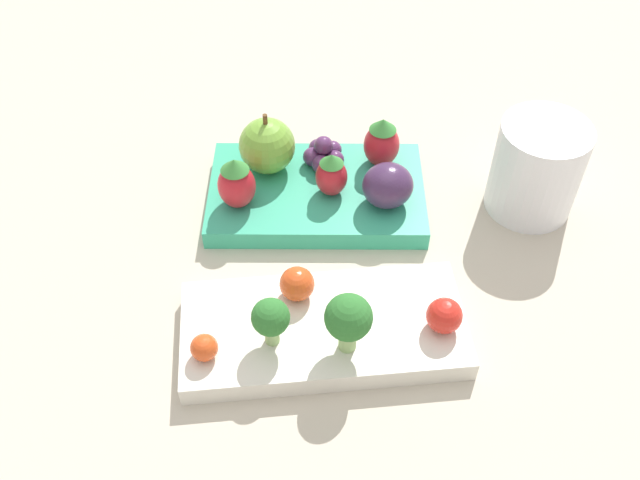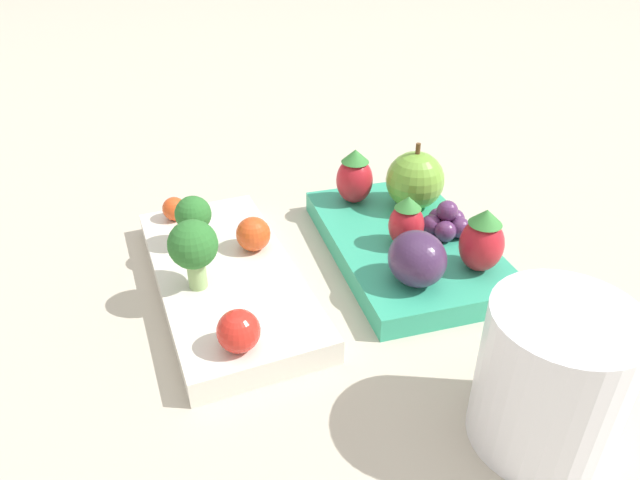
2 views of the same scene
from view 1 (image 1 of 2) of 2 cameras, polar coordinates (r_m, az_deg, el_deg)
ground_plane at (r=0.61m, az=0.72°, el=-2.15°), size 4.00×4.00×0.00m
bento_box_savoury at (r=0.56m, az=0.29°, el=-7.17°), size 0.22×0.11×0.02m
bento_box_fruit at (r=0.66m, az=-0.25°, el=3.73°), size 0.21×0.15×0.02m
broccoli_floret_0 at (r=0.52m, az=-3.97°, el=-6.29°), size 0.03×0.03×0.04m
broccoli_floret_1 at (r=0.51m, az=2.38°, el=-6.33°), size 0.04×0.04×0.05m
cherry_tomato_0 at (r=0.55m, az=-1.85°, el=-3.53°), size 0.03×0.03×0.03m
cherry_tomato_1 at (r=0.53m, az=-9.25°, el=-8.50°), size 0.02×0.02×0.02m
cherry_tomato_2 at (r=0.54m, az=9.92°, el=-5.98°), size 0.03×0.03×0.03m
apple at (r=0.65m, az=-4.26°, el=7.53°), size 0.05×0.05×0.06m
strawberry_0 at (r=0.63m, az=0.92°, el=5.25°), size 0.03×0.03×0.04m
strawberry_1 at (r=0.66m, az=4.96°, el=7.78°), size 0.03×0.03×0.05m
strawberry_2 at (r=0.62m, az=-6.71°, el=4.55°), size 0.03×0.03×0.05m
plum at (r=0.62m, az=5.44°, el=4.36°), size 0.04×0.04×0.04m
grape_cluster at (r=0.67m, az=0.27°, el=6.89°), size 0.04×0.04×0.03m
drinking_cup at (r=0.66m, az=16.95°, el=5.50°), size 0.08×0.08×0.09m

